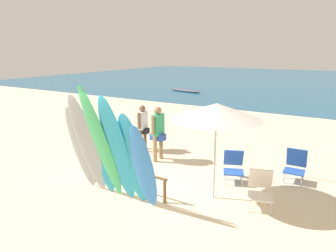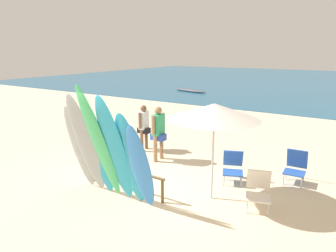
# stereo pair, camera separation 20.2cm
# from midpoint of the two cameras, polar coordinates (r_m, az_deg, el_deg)

# --- Properties ---
(ground) EXTENTS (60.00, 60.00, 0.00)m
(ground) POSITION_cam_midpoint_polar(r_m,az_deg,el_deg) (20.00, 18.01, 3.78)
(ground) COLOR beige
(ocean_water) EXTENTS (60.00, 40.00, 0.02)m
(ocean_water) POSITION_cam_midpoint_polar(r_m,az_deg,el_deg) (36.98, 24.45, 7.63)
(ocean_water) COLOR #235B7F
(ocean_water) RESTS_ON ground
(surfboard_rack) EXTENTS (2.27, 0.07, 0.59)m
(surfboard_rack) POSITION_cam_midpoint_polar(r_m,az_deg,el_deg) (7.42, -8.57, -8.79)
(surfboard_rack) COLOR brown
(surfboard_rack) RESTS_ON ground
(surfboard_grey_0) EXTENTS (0.51, 0.73, 2.13)m
(surfboard_grey_0) POSITION_cam_midpoint_polar(r_m,az_deg,el_deg) (7.47, -16.68, -4.09)
(surfboard_grey_0) COLOR #999EA3
(surfboard_grey_0) RESTS_ON ground
(surfboard_grey_1) EXTENTS (0.62, 0.94, 2.46)m
(surfboard_grey_1) POSITION_cam_midpoint_polar(r_m,az_deg,el_deg) (7.11, -15.48, -3.53)
(surfboard_grey_1) COLOR #999EA3
(surfboard_grey_1) RESTS_ON ground
(surfboard_teal_2) EXTENTS (0.55, 0.76, 2.29)m
(surfboard_teal_2) POSITION_cam_midpoint_polar(r_m,az_deg,el_deg) (6.98, -13.26, -4.42)
(surfboard_teal_2) COLOR #289EC6
(surfboard_teal_2) RESTS_ON ground
(surfboard_green_3) EXTENTS (0.56, 1.05, 2.68)m
(surfboard_green_3) POSITION_cam_midpoint_polar(r_m,az_deg,el_deg) (6.69, -13.09, -3.47)
(surfboard_green_3) COLOR #38B266
(surfboard_green_3) RESTS_ON ground
(surfboard_teal_4) EXTENTS (0.59, 0.95, 2.50)m
(surfboard_teal_4) POSITION_cam_midpoint_polar(r_m,az_deg,el_deg) (6.51, -10.25, -4.68)
(surfboard_teal_4) COLOR #289EC6
(surfboard_teal_4) RESTS_ON ground
(surfboard_teal_5) EXTENTS (0.61, 0.76, 2.15)m
(surfboard_teal_5) POSITION_cam_midpoint_polar(r_m,az_deg,el_deg) (6.44, -7.32, -6.40)
(surfboard_teal_5) COLOR #289EC6
(surfboard_teal_5) RESTS_ON ground
(surfboard_blue_6) EXTENTS (0.51, 0.70, 1.95)m
(surfboard_blue_6) POSITION_cam_midpoint_polar(r_m,az_deg,el_deg) (6.28, -5.48, -7.85)
(surfboard_blue_6) COLOR #337AD1
(surfboard_blue_6) RESTS_ON ground
(beachgoer_strolling) EXTENTS (0.40, 0.58, 1.54)m
(beachgoer_strolling) POSITION_cam_midpoint_polar(r_m,az_deg,el_deg) (10.24, -5.31, 0.26)
(beachgoer_strolling) COLOR brown
(beachgoer_strolling) RESTS_ON ground
(beachgoer_by_water) EXTENTS (0.43, 0.63, 1.67)m
(beachgoer_by_water) POSITION_cam_midpoint_polar(r_m,az_deg,el_deg) (9.24, -2.52, -0.73)
(beachgoer_by_water) COLOR #9E704C
(beachgoer_by_water) RESTS_ON ground
(beach_chair_red) EXTENTS (0.73, 0.86, 0.80)m
(beach_chair_red) POSITION_cam_midpoint_polar(r_m,az_deg,el_deg) (8.13, 11.40, -7.07)
(beach_chair_red) COLOR #B7B7BC
(beach_chair_red) RESTS_ON ground
(beach_chair_blue) EXTENTS (0.53, 0.66, 0.84)m
(beach_chair_blue) POSITION_cam_midpoint_polar(r_m,az_deg,el_deg) (8.59, 22.03, -6.64)
(beach_chair_blue) COLOR #B7B7BC
(beach_chair_blue) RESTS_ON ground
(beach_chair_striped) EXTENTS (0.68, 0.81, 0.82)m
(beach_chair_striped) POSITION_cam_midpoint_polar(r_m,az_deg,el_deg) (7.00, 16.02, -10.88)
(beach_chair_striped) COLOR #B7B7BC
(beach_chair_striped) RESTS_ON ground
(beach_umbrella) EXTENTS (1.98, 1.98, 2.20)m
(beach_umbrella) POSITION_cam_midpoint_polar(r_m,az_deg,el_deg) (6.63, 8.16, 2.71)
(beach_umbrella) COLOR silver
(beach_umbrella) RESTS_ON ground
(distant_boat) EXTENTS (3.16, 1.26, 0.25)m
(distant_boat) POSITION_cam_midpoint_polar(r_m,az_deg,el_deg) (25.01, 3.04, 6.63)
(distant_boat) COLOR #4C515B
(distant_boat) RESTS_ON ground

